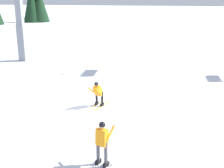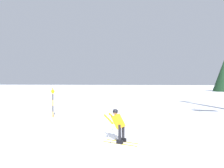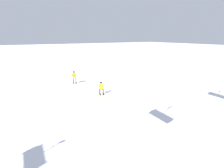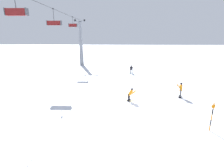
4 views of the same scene
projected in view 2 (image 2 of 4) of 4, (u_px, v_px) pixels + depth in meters
ground_plane at (118, 140)px, 9.78m from camera, size 260.00×260.00×0.00m
skier_carving_main at (118, 123)px, 9.43m from camera, size 1.07×1.71×1.62m
trail_marker_pole at (53, 102)px, 15.82m from camera, size 0.07×0.28×2.20m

